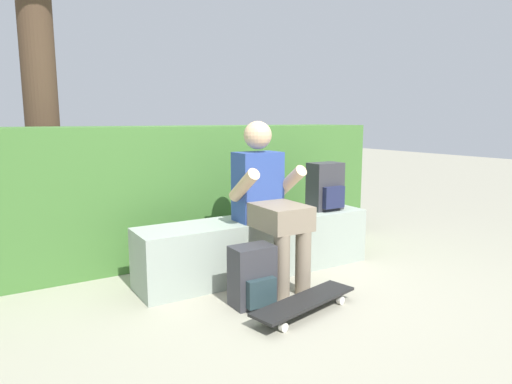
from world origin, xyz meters
TOP-DOWN VIEW (x-y plane):
  - ground_plane at (0.00, 0.00)m, footprint 24.00×24.00m
  - bench_main at (0.00, 0.26)m, footprint 1.92×0.41m
  - person_skater at (-0.04, 0.05)m, footprint 0.49×0.62m
  - skateboard_near_person at (-0.14, -0.53)m, footprint 0.82×0.37m
  - backpack_on_bench at (0.67, 0.25)m, footprint 0.28×0.23m
  - backpack_on_ground at (-0.36, -0.26)m, footprint 0.28×0.23m
  - hedge_row at (-0.42, 1.14)m, footprint 4.03×0.72m

SIDE VIEW (x-z plane):
  - ground_plane at x=0.00m, z-range 0.00..0.00m
  - skateboard_near_person at x=-0.14m, z-range 0.03..0.12m
  - backpack_on_ground at x=-0.36m, z-range -0.01..0.39m
  - bench_main at x=0.00m, z-range 0.00..0.45m
  - hedge_row at x=-0.42m, z-range 0.00..1.15m
  - backpack_on_bench at x=0.67m, z-range 0.44..0.84m
  - person_skater at x=-0.04m, z-range 0.05..1.25m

